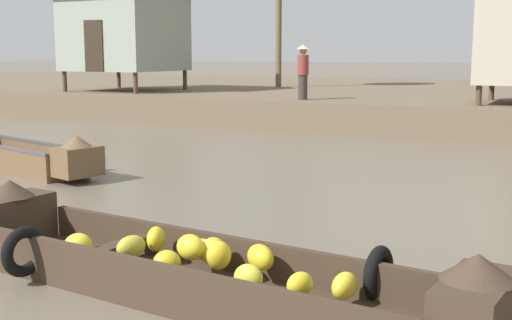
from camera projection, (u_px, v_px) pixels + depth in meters
The scene contains 5 objects.
ground_plane at pixel (415, 199), 10.80m from camera, with size 300.00×300.00×0.00m, color #665B4C.
banana_boat at pixel (192, 268), 6.45m from camera, with size 5.94×1.66×0.86m.
cargo_boat_upstream at pixel (22, 155), 13.36m from camera, with size 4.51×1.90×0.85m.
stilt_house_left at pixel (125, 29), 25.09m from camera, with size 4.31×4.05×4.56m.
vendor_person at pixel (303, 69), 20.32m from camera, with size 0.44×0.44×1.66m.
Camera 1 is at (2.44, -0.59, 2.32)m, focal length 47.13 mm.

